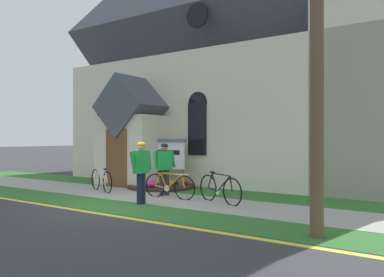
% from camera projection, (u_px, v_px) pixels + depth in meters
% --- Properties ---
extents(ground, '(140.00, 140.00, 0.00)m').
position_uv_depth(ground, '(199.00, 189.00, 12.97)').
color(ground, '#333335').
extents(sidewalk_slab, '(32.00, 2.01, 0.01)m').
position_uv_depth(sidewalk_slab, '(148.00, 197.00, 11.14)').
color(sidewalk_slab, '#99968E').
rests_on(sidewalk_slab, ground).
extents(grass_verge, '(32.00, 1.40, 0.01)m').
position_uv_depth(grass_verge, '(106.00, 205.00, 9.72)').
color(grass_verge, '#2D6628').
rests_on(grass_verge, ground).
extents(church_lawn, '(24.00, 1.77, 0.01)m').
position_uv_depth(church_lawn, '(184.00, 189.00, 12.73)').
color(church_lawn, '#2D6628').
rests_on(church_lawn, ground).
extents(curb_paint_stripe, '(28.00, 0.16, 0.01)m').
position_uv_depth(curb_paint_stripe, '(80.00, 210.00, 9.00)').
color(curb_paint_stripe, yellow).
rests_on(curb_paint_stripe, ground).
extents(church_building, '(14.20, 12.00, 13.51)m').
position_uv_depth(church_building, '(259.00, 72.00, 17.27)').
color(church_building, beige).
rests_on(church_building, ground).
extents(church_sign, '(1.78, 0.15, 1.73)m').
position_uv_depth(church_sign, '(165.00, 156.00, 13.39)').
color(church_sign, slate).
rests_on(church_sign, ground).
extents(flower_bed, '(2.36, 2.36, 0.34)m').
position_uv_depth(flower_bed, '(161.00, 185.00, 13.17)').
color(flower_bed, '#382319').
rests_on(flower_bed, ground).
extents(bicycle_orange, '(1.64, 0.67, 0.80)m').
position_uv_depth(bicycle_orange, '(101.00, 180.00, 12.29)').
color(bicycle_orange, black).
rests_on(bicycle_orange, ground).
extents(bicycle_white, '(1.78, 0.08, 0.80)m').
position_uv_depth(bicycle_white, '(169.00, 186.00, 10.84)').
color(bicycle_white, black).
rests_on(bicycle_white, ground).
extents(bicycle_black, '(1.67, 0.72, 0.86)m').
position_uv_depth(bicycle_black, '(219.00, 189.00, 10.07)').
color(bicycle_black, black).
rests_on(bicycle_black, ground).
extents(cyclist_in_green_jersey, '(0.42, 0.62, 1.60)m').
position_uv_depth(cyclist_in_green_jersey, '(164.00, 165.00, 11.36)').
color(cyclist_in_green_jersey, '#2D2D33').
rests_on(cyclist_in_green_jersey, ground).
extents(cyclist_in_red_jersey, '(0.27, 0.74, 1.66)m').
position_uv_depth(cyclist_in_red_jersey, '(141.00, 168.00, 9.91)').
color(cyclist_in_red_jersey, '#191E38').
rests_on(cyclist_in_red_jersey, ground).
extents(utility_pole, '(3.12, 0.28, 7.62)m').
position_uv_depth(utility_pole, '(310.00, 0.00, 6.63)').
color(utility_pole, brown).
rests_on(utility_pole, ground).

